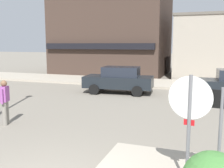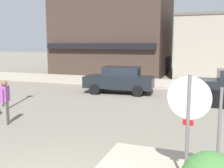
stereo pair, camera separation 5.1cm
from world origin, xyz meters
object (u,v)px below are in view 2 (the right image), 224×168
(stop_sign, at_px, (188,116))
(one_way_sign, at_px, (219,129))
(parked_car_nearest, at_px, (120,79))
(pedestrian_crossing_near, at_px, (5,101))

(stop_sign, bearing_deg, one_way_sign, -2.92)
(parked_car_nearest, bearing_deg, stop_sign, -64.89)
(parked_car_nearest, distance_m, pedestrian_crossing_near, 7.51)
(one_way_sign, xyz_separation_m, pedestrian_crossing_near, (-6.95, 2.34, -0.46))
(one_way_sign, xyz_separation_m, parked_car_nearest, (-5.03, 9.59, -0.52))
(stop_sign, distance_m, one_way_sign, 0.58)
(pedestrian_crossing_near, bearing_deg, one_way_sign, -18.56)
(stop_sign, distance_m, parked_car_nearest, 10.58)
(one_way_sign, height_order, parked_car_nearest, one_way_sign)
(one_way_sign, relative_size, parked_car_nearest, 0.51)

